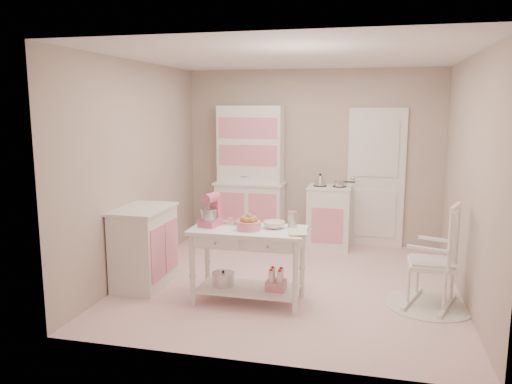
% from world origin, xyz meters
% --- Properties ---
extents(room_shell, '(3.84, 3.84, 2.62)m').
position_xyz_m(room_shell, '(0.00, 0.00, 1.65)').
color(room_shell, pink).
rests_on(room_shell, ground).
extents(door, '(0.82, 0.05, 2.04)m').
position_xyz_m(door, '(0.95, 1.87, 1.02)').
color(door, white).
rests_on(door, ground).
extents(hutch, '(1.06, 0.50, 2.08)m').
position_xyz_m(hutch, '(-0.90, 1.66, 1.04)').
color(hutch, white).
rests_on(hutch, ground).
extents(stove, '(0.62, 0.57, 0.92)m').
position_xyz_m(stove, '(0.30, 1.61, 0.46)').
color(stove, white).
rests_on(stove, ground).
extents(base_cabinet, '(0.54, 0.84, 0.92)m').
position_xyz_m(base_cabinet, '(-1.63, -0.46, 0.46)').
color(base_cabinet, white).
rests_on(base_cabinet, ground).
extents(lace_rug, '(0.92, 0.92, 0.01)m').
position_xyz_m(lace_rug, '(1.53, -0.32, 0.01)').
color(lace_rug, white).
rests_on(lace_rug, ground).
extents(rocking_chair, '(0.69, 0.84, 1.10)m').
position_xyz_m(rocking_chair, '(1.53, -0.32, 0.55)').
color(rocking_chair, white).
rests_on(rocking_chair, ground).
extents(work_table, '(1.20, 0.60, 0.80)m').
position_xyz_m(work_table, '(-0.34, -0.66, 0.40)').
color(work_table, white).
rests_on(work_table, ground).
extents(stand_mixer, '(0.26, 0.32, 0.34)m').
position_xyz_m(stand_mixer, '(-0.76, -0.64, 0.97)').
color(stand_mixer, '#E4608C').
rests_on(stand_mixer, work_table).
extents(cookie_tray, '(0.34, 0.24, 0.02)m').
position_xyz_m(cookie_tray, '(-0.49, -0.48, 0.81)').
color(cookie_tray, silver).
rests_on(cookie_tray, work_table).
extents(bread_basket, '(0.25, 0.25, 0.09)m').
position_xyz_m(bread_basket, '(-0.32, -0.71, 0.85)').
color(bread_basket, pink).
rests_on(bread_basket, work_table).
extents(mixing_bowl, '(0.23, 0.23, 0.07)m').
position_xyz_m(mixing_bowl, '(-0.08, -0.58, 0.84)').
color(mixing_bowl, white).
rests_on(mixing_bowl, work_table).
extents(metal_pitcher, '(0.10, 0.10, 0.17)m').
position_xyz_m(metal_pitcher, '(0.10, -0.50, 0.89)').
color(metal_pitcher, silver).
rests_on(metal_pitcher, work_table).
extents(recipe_book, '(0.22, 0.27, 0.02)m').
position_xyz_m(recipe_book, '(0.11, -0.78, 0.81)').
color(recipe_book, white).
rests_on(recipe_book, work_table).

